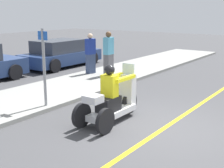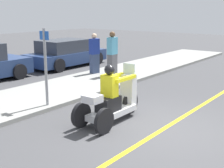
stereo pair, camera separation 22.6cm
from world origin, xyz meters
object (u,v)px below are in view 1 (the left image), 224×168
(spectator_with_child, at_px, (109,54))
(spectator_by_tree, at_px, (90,54))
(parked_car_lot_right, at_px, (61,54))
(street_sign, at_px, (44,64))
(motorcycle_trike, at_px, (112,101))

(spectator_with_child, distance_m, spectator_by_tree, 0.89)
(spectator_by_tree, bearing_deg, parked_car_lot_right, 71.52)
(spectator_with_child, bearing_deg, parked_car_lot_right, 77.49)
(spectator_with_child, relative_size, street_sign, 0.83)
(motorcycle_trike, bearing_deg, spectator_by_tree, 44.98)
(spectator_with_child, distance_m, parked_car_lot_right, 3.70)
(spectator_by_tree, distance_m, street_sign, 4.82)
(spectator_by_tree, bearing_deg, spectator_with_child, -83.06)
(spectator_with_child, bearing_deg, motorcycle_trike, -142.67)
(motorcycle_trike, height_order, parked_car_lot_right, motorcycle_trike)
(street_sign, bearing_deg, spectator_with_child, 13.29)
(parked_car_lot_right, height_order, street_sign, street_sign)
(spectator_by_tree, xyz_separation_m, parked_car_lot_right, (0.91, 2.71, -0.30))
(motorcycle_trike, relative_size, spectator_by_tree, 1.29)
(parked_car_lot_right, bearing_deg, spectator_by_tree, -108.48)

